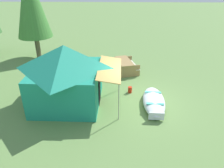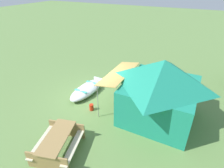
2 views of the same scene
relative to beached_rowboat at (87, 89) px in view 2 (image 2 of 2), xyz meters
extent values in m
plane|color=#628546|center=(0.40, 0.68, -0.24)|extent=(80.00, 80.00, 0.00)
ellipsoid|color=silver|center=(0.01, 0.00, -0.01)|extent=(2.69, 1.15, 0.46)
ellipsoid|color=#484A4C|center=(0.01, 0.00, 0.03)|extent=(2.47, 1.02, 0.16)
cube|color=#48B8A2|center=(0.54, -0.03, 0.18)|extent=(0.18, 0.78, 0.04)
cube|color=#48B8A2|center=(-0.51, 0.03, 0.18)|extent=(0.18, 0.78, 0.04)
cube|color=silver|center=(-1.20, 0.06, 0.01)|extent=(0.11, 0.65, 0.35)
cube|color=#1D8A6E|center=(0.21, 4.06, 0.64)|extent=(3.19, 3.01, 1.76)
pyramid|color=#1D8A6E|center=(0.21, 4.06, 2.06)|extent=(3.44, 3.26, 1.09)
cube|color=black|center=(0.20, 2.56, 0.50)|extent=(0.76, 0.04, 1.40)
cube|color=tan|center=(0.19, 2.06, 1.57)|extent=(2.85, 1.04, 0.19)
cylinder|color=gray|center=(1.51, 1.62, 0.60)|extent=(0.04, 0.04, 1.67)
cylinder|color=gray|center=(-1.14, 1.65, 0.60)|extent=(0.04, 0.04, 1.67)
cube|color=#997947|center=(3.89, 1.31, 0.50)|extent=(1.94, 1.23, 0.04)
cube|color=beige|center=(3.73, 1.91, 0.19)|extent=(1.80, 0.71, 0.04)
cube|color=beige|center=(4.05, 0.72, 0.19)|extent=(1.80, 0.71, 0.04)
cube|color=#997947|center=(4.66, 1.52, 0.12)|extent=(0.44, 1.46, 0.72)
cube|color=#997947|center=(3.12, 1.11, 0.12)|extent=(0.44, 1.46, 0.72)
cube|color=#3170B3|center=(1.46, 2.94, -0.04)|extent=(0.53, 0.41, 0.39)
cylinder|color=red|center=(1.22, 1.06, -0.08)|extent=(0.29, 0.29, 0.32)
camera|label=1|loc=(-8.74, 1.71, 5.37)|focal=34.91mm
camera|label=2|loc=(7.21, 5.18, 5.38)|focal=29.18mm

